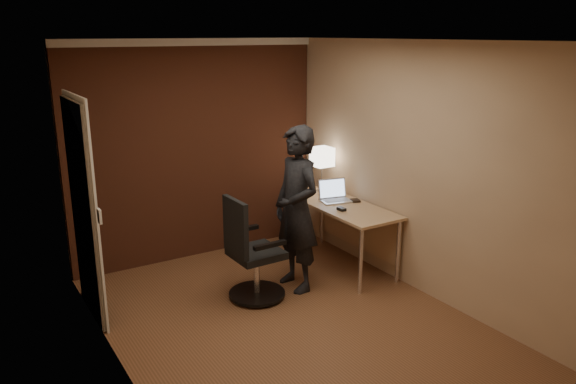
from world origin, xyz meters
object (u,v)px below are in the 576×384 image
object	(u,v)px
wallet	(355,201)
person	(297,209)
desk_lamp	(322,157)
desk	(345,214)
mouse	(341,209)
office_chair	(250,256)
laptop	(334,195)

from	to	relation	value
wallet	person	distance (m)	0.94
desk_lamp	person	size ratio (longest dim) A/B	0.32
desk	mouse	xyz separation A→B (m)	(-0.21, -0.20, 0.14)
office_chair	laptop	bearing A→B (deg)	16.30
desk	mouse	size ratio (longest dim) A/B	15.00
desk_lamp	office_chair	size ratio (longest dim) A/B	0.52
desk	wallet	xyz separation A→B (m)	(0.13, -0.01, 0.14)
desk_lamp	mouse	xyz separation A→B (m)	(-0.25, -0.72, -0.40)
wallet	desk	bearing A→B (deg)	174.22
desk_lamp	mouse	bearing A→B (deg)	-109.00
desk_lamp	mouse	size ratio (longest dim) A/B	5.35
laptop	person	xyz separation A→B (m)	(-0.74, -0.37, 0.05)
desk_lamp	office_chair	xyz separation A→B (m)	(-1.37, -0.74, -0.69)
laptop	mouse	distance (m)	0.39
mouse	office_chair	world-z (taller)	office_chair
laptop	wallet	size ratio (longest dim) A/B	3.43
wallet	person	size ratio (longest dim) A/B	0.06
mouse	person	world-z (taller)	person
wallet	office_chair	size ratio (longest dim) A/B	0.11
laptop	office_chair	xyz separation A→B (m)	(-1.28, -0.37, -0.34)
office_chair	wallet	bearing A→B (deg)	8.09
laptop	mouse	bearing A→B (deg)	-114.62
laptop	person	size ratio (longest dim) A/B	0.22
laptop	wallet	bearing A→B (deg)	-44.41
desk_lamp	office_chair	world-z (taller)	desk_lamp
desk	laptop	world-z (taller)	laptop
desk	person	bearing A→B (deg)	-164.56
laptop	wallet	world-z (taller)	laptop
person	wallet	bearing A→B (deg)	101.38
laptop	mouse	size ratio (longest dim) A/B	3.77
mouse	wallet	world-z (taller)	mouse
laptop	wallet	xyz separation A→B (m)	(0.17, -0.17, -0.05)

